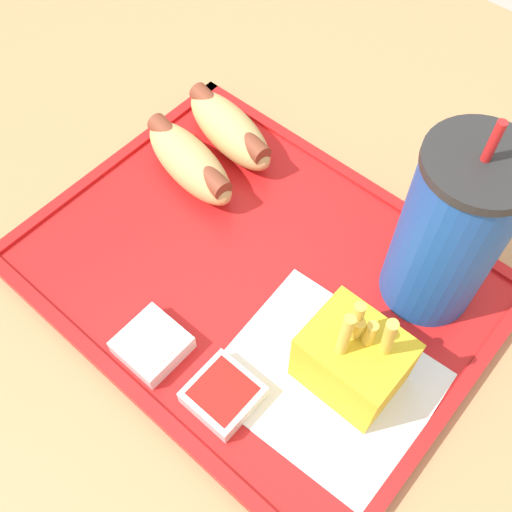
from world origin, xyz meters
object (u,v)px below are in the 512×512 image
fries_carton (353,359)px  hot_dog_far (229,128)px  soda_cup (450,232)px  sauce_cup_mayo (152,345)px  hot_dog_near (189,161)px  sauce_cup_ketchup (223,394)px

fries_carton → hot_dog_far: bearing=152.9°
soda_cup → sauce_cup_mayo: bearing=-124.5°
hot_dog_far → hot_dog_near: same height
sauce_cup_ketchup → fries_carton: bearing=51.6°
soda_cup → fries_carton: (-0.00, -0.12, -0.05)m
soda_cup → sauce_cup_ketchup: size_ratio=3.97×
fries_carton → hot_dog_near: bearing=164.6°
sauce_cup_mayo → soda_cup: bearing=55.5°
soda_cup → hot_dog_far: size_ratio=1.55×
soda_cup → hot_dog_far: 0.26m
hot_dog_near → sauce_cup_mayo: 0.20m
soda_cup → fries_carton: size_ratio=1.74×
soda_cup → sauce_cup_mayo: size_ratio=3.97×
hot_dog_near → fries_carton: bearing=-15.4°
hot_dog_near → fries_carton: 0.26m
fries_carton → sauce_cup_ketchup: (-0.07, -0.08, -0.03)m
soda_cup → hot_dog_near: bearing=-169.4°
fries_carton → sauce_cup_mayo: 0.17m
hot_dog_near → sauce_cup_ketchup: 0.24m
hot_dog_far → fries_carton: (0.25, -0.13, 0.01)m
fries_carton → sauce_cup_mayo: size_ratio=2.28×
hot_dog_near → fries_carton: (0.25, -0.07, 0.01)m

